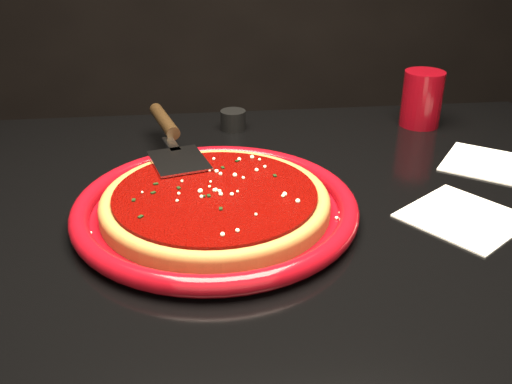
% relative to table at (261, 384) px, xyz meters
% --- Properties ---
extents(table, '(1.20, 0.80, 0.75)m').
position_rel_table_xyz_m(table, '(0.00, 0.00, 0.00)').
color(table, black).
rests_on(table, floor).
extents(plate, '(0.52, 0.52, 0.03)m').
position_rel_table_xyz_m(plate, '(-0.07, -0.05, 0.39)').
color(plate, maroon).
rests_on(plate, table).
extents(pizza_crust, '(0.42, 0.42, 0.02)m').
position_rel_table_xyz_m(pizza_crust, '(-0.07, -0.05, 0.39)').
color(pizza_crust, brown).
rests_on(pizza_crust, plate).
extents(pizza_crust_rim, '(0.42, 0.42, 0.02)m').
position_rel_table_xyz_m(pizza_crust_rim, '(-0.07, -0.05, 0.40)').
color(pizza_crust_rim, brown).
rests_on(pizza_crust_rim, plate).
extents(pizza_sauce, '(0.37, 0.37, 0.01)m').
position_rel_table_xyz_m(pizza_sauce, '(-0.07, -0.05, 0.41)').
color(pizza_sauce, '#640300').
rests_on(pizza_sauce, plate).
extents(parmesan_dusting, '(0.27, 0.27, 0.01)m').
position_rel_table_xyz_m(parmesan_dusting, '(-0.07, -0.05, 0.42)').
color(parmesan_dusting, '#F5EABC').
rests_on(parmesan_dusting, plate).
extents(basil_flecks, '(0.25, 0.25, 0.00)m').
position_rel_table_xyz_m(basil_flecks, '(-0.07, -0.05, 0.41)').
color(basil_flecks, black).
rests_on(basil_flecks, plate).
extents(pizza_server, '(0.18, 0.35, 0.03)m').
position_rel_table_xyz_m(pizza_server, '(-0.13, 0.14, 0.42)').
color(pizza_server, '#B4B6BB').
rests_on(pizza_server, plate).
extents(cup, '(0.10, 0.10, 0.11)m').
position_rel_table_xyz_m(cup, '(0.35, 0.28, 0.43)').
color(cup, maroon).
rests_on(cup, table).
extents(napkin_a, '(0.20, 0.20, 0.00)m').
position_rel_table_xyz_m(napkin_a, '(0.27, -0.09, 0.38)').
color(napkin_a, silver).
rests_on(napkin_a, table).
extents(napkin_b, '(0.18, 0.19, 0.00)m').
position_rel_table_xyz_m(napkin_b, '(0.39, 0.08, 0.38)').
color(napkin_b, silver).
rests_on(napkin_b, table).
extents(ramekin, '(0.06, 0.06, 0.04)m').
position_rel_table_xyz_m(ramekin, '(-0.02, 0.30, 0.39)').
color(ramekin, black).
rests_on(ramekin, table).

